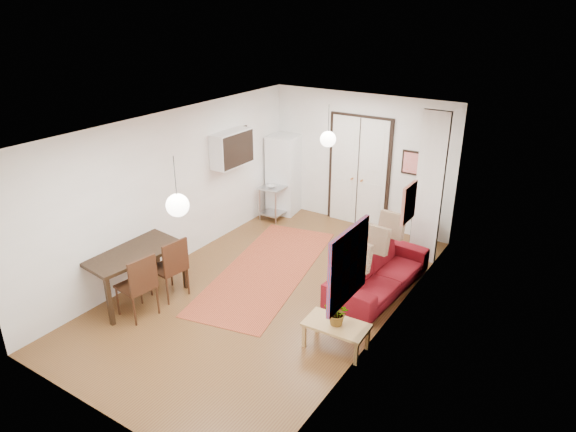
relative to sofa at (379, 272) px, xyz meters
The scene contains 27 objects.
floor 1.92m from the sofa, 146.81° to the right, with size 7.00×7.00×0.00m, color brown.
ceiling 3.19m from the sofa, 146.81° to the right, with size 4.20×7.00×0.02m, color white.
wall_back 3.13m from the sofa, 122.73° to the left, with size 4.20×0.02×2.90m, color white.
wall_front 4.93m from the sofa, 109.25° to the right, with size 4.20×0.02×2.90m, color white.
wall_left 3.99m from the sofa, 164.29° to the right, with size 0.02×7.00×2.90m, color white.
wall_right 1.61m from the sofa, 63.52° to the right, with size 0.02×7.00×2.90m, color white.
double_doors 3.02m from the sofa, 123.21° to the left, with size 1.44×0.06×2.50m, color white.
stub_partition 1.90m from the sofa, 80.03° to the left, with size 0.50×0.10×2.90m, color white.
wall_cabinet 3.87m from the sofa, behind, with size 0.35×1.00×0.70m, color white.
painting_popart 2.68m from the sofa, 77.87° to the right, with size 0.05×1.00×1.00m, color red.
painting_abstract 1.56m from the sofa, 25.67° to the right, with size 0.05×0.50×0.60m, color beige.
poster_back 2.78m from the sofa, 100.11° to the left, with size 0.40×0.03×0.50m, color red.
print_left 4.11m from the sofa, 165.22° to the left, with size 0.03×0.44×0.54m, color olive.
pendant_back 2.67m from the sofa, 148.67° to the left, with size 0.30×0.30×0.80m.
pendant_front 3.92m from the sofa, 117.55° to the right, with size 0.30×0.30×0.80m.
kilim_rug 2.10m from the sofa, 166.45° to the right, with size 1.47×3.91×0.01m, color #A74929.
sofa is the anchor object (origin of this frame).
coffee_table 1.86m from the sofa, 85.38° to the right, with size 0.93×0.54×0.41m.
potted_plant 1.88m from the sofa, 84.88° to the right, with size 0.31×0.36×0.40m, color #2F652D.
kitchen_counter 3.78m from the sofa, 150.81° to the left, with size 0.53×1.03×0.79m.
bowl 3.67m from the sofa, 154.94° to the left, with size 0.18×0.18×0.05m, color beige.
soap_bottle 3.97m from the sofa, 147.92° to the left, with size 0.08×0.07×0.16m, color teal.
fridge 3.99m from the sofa, 147.62° to the left, with size 0.65×0.65×1.84m, color white.
dining_table 4.16m from the sofa, 143.79° to the right, with size 1.09×1.67×0.87m.
dining_chair_near 3.53m from the sofa, 145.77° to the right, with size 0.58×0.76×1.07m.
dining_chair_far 3.97m from the sofa, 137.36° to the right, with size 0.58×0.76×1.07m.
black_side_chair 2.23m from the sofa, 88.73° to the left, with size 0.62×0.64×1.05m.
Camera 1 is at (4.46, -6.35, 4.66)m, focal length 32.00 mm.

